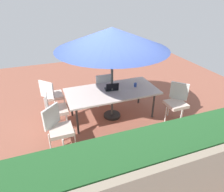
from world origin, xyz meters
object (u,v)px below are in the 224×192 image
Objects in this scene: chair_south at (103,87)px; chair_northeast at (58,127)px; chair_east at (54,108)px; dining_table at (112,92)px; cup at (135,85)px; patio_umbrella at (112,39)px; chair_northwest at (177,101)px; laptop at (112,88)px; chair_southeast at (52,94)px.

chair_south is 1.00× the size of chair_northeast.
dining_table is at bearing -87.95° from chair_east.
cup is (-0.64, -0.01, 0.10)m from dining_table.
patio_umbrella reaches higher than dining_table.
chair_east is at bearing -0.24° from patio_umbrella.
laptop is (1.46, -0.72, 0.26)m from chair_northwest.
patio_umbrella is at bearing -160.07° from chair_southeast.
chair_northwest and laptop have the same top height.
chair_southeast is (1.42, -0.73, -0.17)m from dining_table.
dining_table is 1.62m from chair_northwest.
chair_northwest is at bearing 154.84° from patio_umbrella.
chair_northwest is (-2.89, -0.07, 0.00)m from chair_northeast.
chair_southeast is at bearing 46.49° from chair_northeast.
patio_umbrella is at bearing 93.97° from chair_south.
patio_umbrella is 2.61× the size of chair_northeast.
chair_southeast is at bearing -27.29° from patio_umbrella.
chair_east is (1.43, -0.01, -0.17)m from dining_table.
patio_umbrella is 2.61× the size of chair_southeast.
chair_south is at bearing -87.64° from dining_table.
chair_northeast reaches higher than dining_table.
patio_umbrella reaches higher than chair_northwest.
dining_table is at bearing -158.85° from chair_northwest.
chair_southeast and laptop have the same top height.
chair_northeast is (1.40, 1.44, 0.00)m from chair_south.
chair_southeast is (-0.01, -0.73, 0.00)m from chair_east.
patio_umbrella is 2.61× the size of chair_east.
laptop is (-1.43, -0.03, 0.26)m from chair_east.
chair_east reaches higher than cup.
dining_table is at bearing -160.07° from chair_southeast.
chair_south is (0.03, -0.69, -1.49)m from patio_umbrella.
chair_northwest is at bearing -41.74° from chair_northeast.
dining_table is 0.71m from chair_south.
chair_northeast is (0.01, 1.48, 0.00)m from chair_southeast.
chair_south is 2.03m from chair_northwest.
patio_umbrella reaches higher than chair_east.
cup is (-0.64, -0.01, -1.22)m from patio_umbrella.
patio_umbrella is at bearing 0.47° from cup.
chair_southeast reaches higher than cup.
laptop is (-0.00, -0.04, -1.23)m from patio_umbrella.
chair_south is 2.01m from chair_northeast.
chair_southeast is 1.39m from chair_south.
laptop is at bearing -158.81° from chair_southeast.
chair_east is at bearing -0.24° from dining_table.
laptop is at bearing 94.50° from chair_south.
patio_umbrella is at bearing -158.85° from chair_northwest.
chair_northwest is at bearing 154.84° from dining_table.
chair_south is 1.00× the size of chair_northwest.
dining_table is 1.44m from chair_east.
chair_east is 2.81× the size of laptop.
chair_south reaches higher than dining_table.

